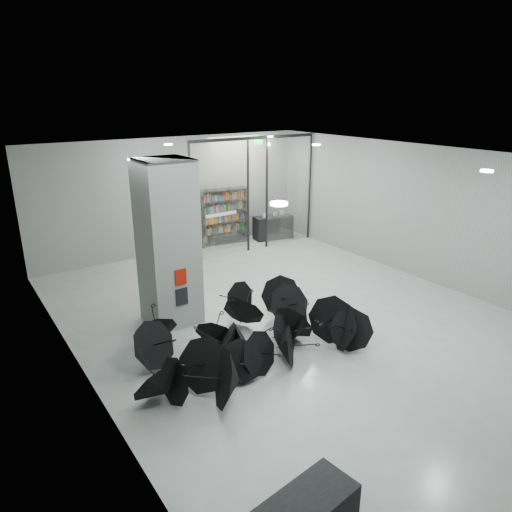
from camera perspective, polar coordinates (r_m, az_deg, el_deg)
room at (r=10.79m, az=5.85°, el=5.39°), size 14.00×14.02×4.01m
column at (r=11.38m, az=-10.62°, el=1.48°), size 1.20×1.20×4.00m
fire_cabinet at (r=11.07m, az=-9.10°, el=-2.52°), size 0.28×0.04×0.38m
info_panel at (r=11.26m, az=-8.97°, el=-4.89°), size 0.30×0.03×0.42m
exit_sign at (r=16.23m, az=0.31°, el=13.59°), size 0.30×0.06×0.15m
glass_partition at (r=16.63m, az=-0.12°, el=8.02°), size 5.06×0.08×4.00m
bookshelf at (r=17.61m, az=-3.96°, el=4.80°), size 1.93×0.69×2.08m
shop_counter at (r=18.34m, az=2.07°, el=3.49°), size 1.57×0.88×0.89m
umbrella_cluster at (r=10.29m, az=-0.36°, el=-10.39°), size 5.73×4.19×1.32m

